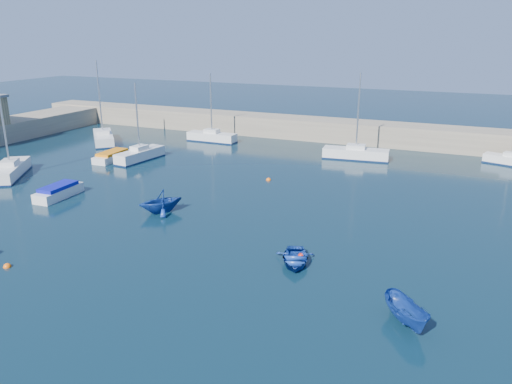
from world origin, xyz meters
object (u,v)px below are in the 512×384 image
at_px(sailboat_5, 212,137).
at_px(dinghy_center, 295,259).
at_px(sailboat_6, 356,153).
at_px(motorboat_2, 112,156).
at_px(dinghy_right, 406,313).
at_px(motorboat_1, 59,192).
at_px(sailboat_7, 511,160).
at_px(sailboat_4, 103,137).
at_px(dinghy_left, 161,201).
at_px(sailboat_3, 140,155).
at_px(sailboat_2, 10,170).

relative_size(sailboat_5, dinghy_center, 2.58).
bearing_deg(sailboat_6, dinghy_center, 178.97).
xyz_separation_m(motorboat_2, dinghy_right, (33.89, -20.48, 0.16)).
height_order(sailboat_6, motorboat_1, sailboat_6).
bearing_deg(sailboat_7, sailboat_6, 121.96).
height_order(sailboat_4, motorboat_2, sailboat_4).
xyz_separation_m(sailboat_5, dinghy_right, (28.58, -33.50, -0.00)).
xyz_separation_m(sailboat_4, sailboat_5, (12.39, 6.02, -0.01)).
relative_size(sailboat_5, motorboat_1, 1.87).
bearing_deg(dinghy_left, sailboat_7, 83.01).
relative_size(sailboat_7, dinghy_right, 2.16).
height_order(sailboat_3, sailboat_6, sailboat_6).
bearing_deg(dinghy_center, dinghy_right, -48.77).
distance_m(sailboat_4, dinghy_center, 41.18).
height_order(sailboat_4, dinghy_right, sailboat_4).
bearing_deg(sailboat_3, dinghy_center, -29.60).
bearing_deg(sailboat_4, sailboat_3, -73.24).
relative_size(sailboat_6, dinghy_center, 2.81).
bearing_deg(motorboat_2, dinghy_left, -42.37).
distance_m(sailboat_2, sailboat_3, 12.84).
xyz_separation_m(sailboat_6, dinghy_left, (-10.01, -23.09, 0.26)).
bearing_deg(motorboat_2, sailboat_7, 18.12).
height_order(sailboat_7, motorboat_1, sailboat_7).
height_order(sailboat_3, sailboat_5, sailboat_5).
xyz_separation_m(motorboat_1, dinghy_left, (10.02, 0.35, 0.39)).
relative_size(dinghy_left, dinghy_right, 1.05).
bearing_deg(sailboat_7, sailboat_3, 128.66).
height_order(motorboat_2, dinghy_left, dinghy_left).
bearing_deg(dinghy_left, dinghy_right, 12.94).
bearing_deg(sailboat_4, dinghy_left, -84.05).
height_order(sailboat_2, sailboat_7, sailboat_2).
distance_m(sailboat_5, motorboat_1, 25.31).
height_order(sailboat_2, dinghy_center, sailboat_2).
bearing_deg(sailboat_2, sailboat_6, 2.51).
bearing_deg(sailboat_6, dinghy_left, 150.26).
distance_m(motorboat_1, dinghy_center, 22.94).
bearing_deg(dinghy_right, motorboat_2, 110.52).
bearing_deg(sailboat_3, sailboat_7, 27.05).
relative_size(sailboat_6, dinghy_left, 2.72).
xyz_separation_m(sailboat_3, motorboat_2, (-2.84, -1.11, -0.18)).
bearing_deg(sailboat_7, motorboat_1, 145.52).
distance_m(sailboat_3, sailboat_7, 39.57).
xyz_separation_m(sailboat_7, dinghy_left, (-25.60, -26.95, 0.37)).
distance_m(sailboat_5, dinghy_center, 36.42).
xyz_separation_m(sailboat_3, sailboat_5, (2.46, 11.91, -0.02)).
height_order(sailboat_2, sailboat_4, sailboat_4).
height_order(sailboat_3, sailboat_4, sailboat_4).
relative_size(sailboat_4, dinghy_right, 3.09).
distance_m(sailboat_4, motorboat_2, 9.97).
distance_m(sailboat_6, sailboat_7, 16.06).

